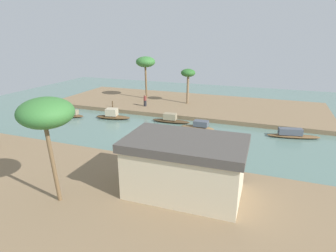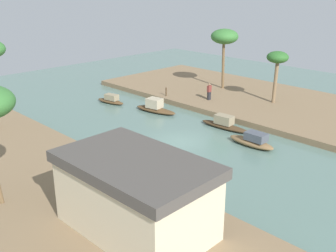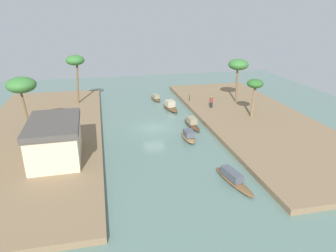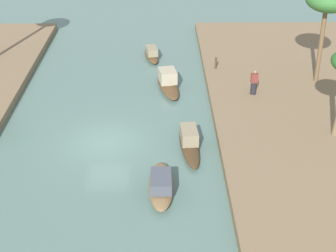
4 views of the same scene
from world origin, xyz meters
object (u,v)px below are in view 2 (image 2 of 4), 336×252
(palm_tree_left_near, at_px, (277,59))
(riverside_building, at_px, (136,194))
(palm_tree_left_far, at_px, (225,37))
(person_on_near_bank, at_px, (209,93))
(sampan_midstream, at_px, (111,100))
(sampan_with_red_awning, at_px, (225,124))
(mooring_post, at_px, (166,92))
(sampan_with_tall_canopy, at_px, (253,141))
(sampan_near_left_bank, at_px, (155,107))

(palm_tree_left_near, xyz_separation_m, riverside_building, (-6.88, 23.57, -2.37))
(palm_tree_left_far, height_order, riverside_building, palm_tree_left_far)
(person_on_near_bank, bearing_deg, sampan_midstream, 131.21)
(person_on_near_bank, height_order, palm_tree_left_far, palm_tree_left_far)
(person_on_near_bank, distance_m, palm_tree_left_near, 7.26)
(sampan_midstream, xyz_separation_m, sampan_with_red_awning, (-12.77, -2.27, 0.05))
(sampan_midstream, bearing_deg, mooring_post, -134.95)
(person_on_near_bank, relative_size, palm_tree_left_far, 0.26)
(sampan_with_tall_canopy, bearing_deg, sampan_with_red_awning, -22.26)
(sampan_with_red_awning, xyz_separation_m, person_on_near_bank, (5.48, -4.51, 0.82))
(sampan_with_red_awning, relative_size, palm_tree_left_near, 0.94)
(sampan_with_red_awning, height_order, palm_tree_left_far, palm_tree_left_far)
(sampan_with_tall_canopy, height_order, mooring_post, mooring_post)
(mooring_post, distance_m, riverside_building, 23.94)
(person_on_near_bank, distance_m, riverside_building, 23.15)
(sampan_midstream, xyz_separation_m, riverside_building, (-19.27, 12.99, 2.02))
(sampan_with_tall_canopy, bearing_deg, sampan_midstream, 2.37)
(sampan_midstream, distance_m, mooring_post, 5.75)
(mooring_post, xyz_separation_m, riverside_building, (-16.04, 17.72, 1.42))
(person_on_near_bank, bearing_deg, sampan_with_red_awning, -131.13)
(sampan_midstream, height_order, person_on_near_bank, person_on_near_bank)
(palm_tree_left_far, xyz_separation_m, riverside_building, (-13.91, 24.40, -3.72))
(sampan_near_left_bank, xyz_separation_m, mooring_post, (2.12, -3.52, 0.49))
(mooring_post, relative_size, palm_tree_left_near, 0.17)
(sampan_near_left_bank, distance_m, sampan_midstream, 5.48)
(sampan_with_tall_canopy, bearing_deg, palm_tree_left_near, -66.78)
(mooring_post, relative_size, riverside_building, 0.12)
(riverside_building, bearing_deg, sampan_with_tall_canopy, -80.27)
(palm_tree_left_near, relative_size, riverside_building, 0.66)
(sampan_midstream, distance_m, sampan_with_tall_canopy, 16.64)
(mooring_post, distance_m, palm_tree_left_near, 11.51)
(sampan_with_red_awning, bearing_deg, sampan_midstream, 5.99)
(palm_tree_left_near, bearing_deg, sampan_with_red_awning, 92.68)
(sampan_with_red_awning, bearing_deg, sampan_near_left_bank, 4.08)
(sampan_with_red_awning, relative_size, palm_tree_left_far, 0.73)
(sampan_midstream, distance_m, riverside_building, 23.33)
(mooring_post, xyz_separation_m, palm_tree_left_near, (-9.16, -5.85, 3.79))
(riverside_building, bearing_deg, sampan_midstream, -35.18)
(person_on_near_bank, relative_size, mooring_post, 1.91)
(palm_tree_left_far, bearing_deg, riverside_building, 119.69)
(palm_tree_left_far, bearing_deg, person_on_near_bank, 112.72)
(sampan_midstream, relative_size, sampan_with_red_awning, 0.72)
(sampan_near_left_bank, height_order, sampan_with_red_awning, sampan_near_left_bank)
(riverside_building, bearing_deg, palm_tree_left_near, -74.90)
(sampan_with_tall_canopy, distance_m, mooring_post, 14.00)
(sampan_with_red_awning, distance_m, palm_tree_left_far, 13.07)
(sampan_with_tall_canopy, bearing_deg, person_on_near_bank, -33.11)
(palm_tree_left_near, height_order, riverside_building, palm_tree_left_near)
(sampan_with_tall_canopy, xyz_separation_m, palm_tree_left_far, (11.27, -10.71, 5.67))
(sampan_near_left_bank, relative_size, mooring_post, 5.23)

